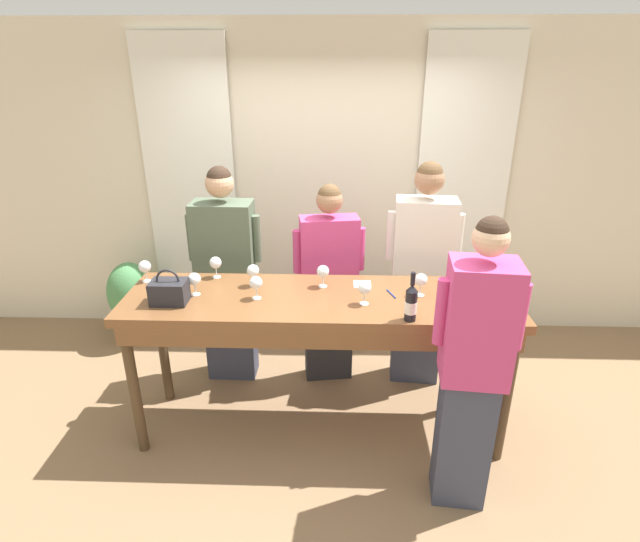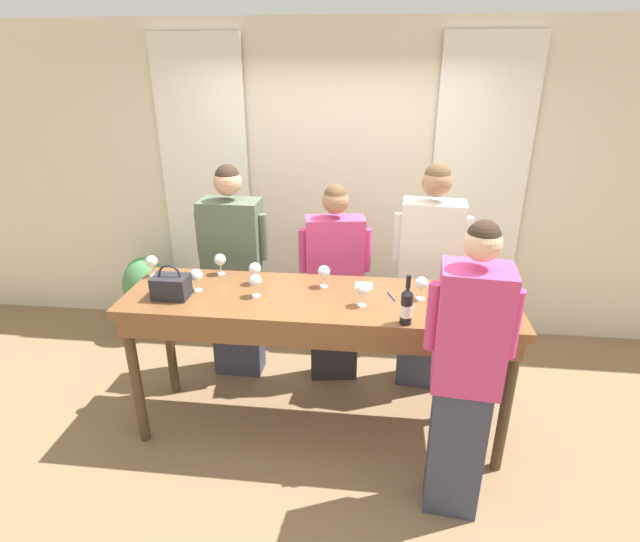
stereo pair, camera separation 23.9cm
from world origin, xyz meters
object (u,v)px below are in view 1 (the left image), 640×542
tasting_bar (320,313)px  guest_olive_jacket (227,277)px  wine_glass_back_right (194,280)px  potted_plant (132,298)px  wine_glass_back_left (323,272)px  guest_pink_top (329,284)px  handbag (169,291)px  wine_glass_center_mid (365,288)px  wine_bottle (411,303)px  wine_glass_front_right (253,271)px  wine_glass_center_right (421,280)px  wine_glass_front_left (145,267)px  wine_glass_back_mid (466,292)px  host_pouring (472,370)px  wine_glass_front_mid (256,283)px  guest_cream_sweater (421,276)px  wine_glass_center_left (216,263)px

tasting_bar → guest_olive_jacket: size_ratio=1.44×
wine_glass_back_right → potted_plant: 1.66m
guest_olive_jacket → potted_plant: bearing=153.5°
tasting_bar → wine_glass_back_left: wine_glass_back_left is taller
guest_pink_top → handbag: bearing=-142.8°
wine_glass_center_mid → wine_bottle: bearing=-37.6°
wine_glass_front_right → wine_glass_center_right: size_ratio=1.00×
tasting_bar → wine_glass_front_left: (-1.21, 0.22, 0.22)m
tasting_bar → handbag: 0.97m
tasting_bar → wine_glass_back_right: (-0.81, 0.02, 0.22)m
wine_glass_front_left → wine_glass_back_right: size_ratio=1.00×
wine_bottle → wine_glass_back_right: size_ratio=1.99×
wine_bottle → wine_glass_back_mid: bearing=24.0°
wine_glass_center_mid → wine_glass_back_right: size_ratio=1.00×
wine_bottle → wine_glass_back_mid: 0.39m
wine_glass_center_right → potted_plant: bearing=155.4°
wine_glass_back_right → host_pouring: bearing=-19.7°
handbag → wine_glass_back_right: size_ratio=1.48×
wine_glass_center_right → wine_glass_back_right: size_ratio=1.00×
wine_glass_front_mid → wine_bottle: bearing=-15.1°
tasting_bar → wine_glass_back_mid: size_ratio=16.54×
tasting_bar → wine_glass_front_right: wine_glass_front_right is taller
wine_glass_front_right → host_pouring: (1.31, -0.75, -0.25)m
wine_glass_front_mid → guest_pink_top: bearing=56.2°
wine_glass_back_right → guest_cream_sweater: 1.72m
handbag → wine_glass_center_left: size_ratio=1.48×
wine_glass_front_right → guest_pink_top: (0.51, 0.49, -0.31)m
handbag → wine_glass_center_mid: handbag is taller
wine_glass_front_right → wine_glass_back_left: bearing=0.4°
wine_glass_center_right → guest_pink_top: guest_pink_top is taller
handbag → host_pouring: size_ratio=0.13×
wine_bottle → wine_glass_front_left: (-1.76, 0.50, -0.00)m
wine_glass_front_mid → guest_olive_jacket: (-0.35, 0.68, -0.26)m
guest_cream_sweater → guest_pink_top: bearing=-180.0°
wine_glass_back_left → wine_glass_center_right: bearing=-10.5°
wine_glass_back_left → guest_pink_top: size_ratio=0.09×
wine_glass_front_right → wine_glass_back_left: (0.47, 0.00, 0.00)m
wine_glass_back_right → guest_olive_jacket: size_ratio=0.09×
wine_glass_back_mid → wine_glass_back_left: bearing=161.7°
wine_glass_front_right → wine_glass_center_right: 1.12m
wine_glass_front_left → wine_glass_front_mid: (0.81, -0.24, -0.00)m
host_pouring → guest_pink_top: bearing=123.1°
tasting_bar → wine_glass_back_left: size_ratio=16.54×
wine_bottle → tasting_bar: bearing=153.1°
wine_glass_back_mid → guest_olive_jacket: 1.85m
guest_pink_top → guest_cream_sweater: 0.72m
wine_glass_front_mid → wine_glass_center_right: 1.06m
wine_glass_front_mid → guest_cream_sweater: (1.17, 0.68, -0.23)m
wine_glass_back_mid → wine_glass_front_right: bearing=167.9°
wine_glass_back_mid → potted_plant: 3.06m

